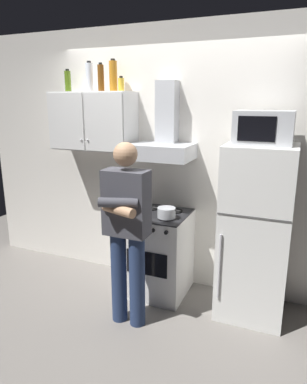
% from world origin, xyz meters
% --- Properties ---
extents(ground_plane, '(7.00, 7.00, 0.00)m').
position_xyz_m(ground_plane, '(0.00, 0.00, 0.00)').
color(ground_plane, slate).
extents(back_wall_tiled, '(4.80, 0.10, 2.70)m').
position_xyz_m(back_wall_tiled, '(0.00, 0.60, 1.35)').
color(back_wall_tiled, silver).
rests_on(back_wall_tiled, ground_plane).
extents(upper_cabinet, '(0.90, 0.37, 0.60)m').
position_xyz_m(upper_cabinet, '(-0.85, 0.37, 1.75)').
color(upper_cabinet, silver).
extents(stove_oven, '(0.60, 0.62, 0.87)m').
position_xyz_m(stove_oven, '(-0.05, 0.25, 0.43)').
color(stove_oven, white).
rests_on(stove_oven, ground_plane).
extents(range_hood, '(0.60, 0.44, 0.75)m').
position_xyz_m(range_hood, '(-0.05, 0.38, 1.60)').
color(range_hood, '#B7BABF').
extents(refrigerator, '(0.60, 0.62, 1.60)m').
position_xyz_m(refrigerator, '(0.90, 0.25, 0.80)').
color(refrigerator, white).
rests_on(refrigerator, ground_plane).
extents(microwave, '(0.48, 0.37, 0.28)m').
position_xyz_m(microwave, '(0.90, 0.27, 1.74)').
color(microwave, '#B7BABF').
rests_on(microwave, refrigerator).
extents(person_standing, '(0.38, 0.33, 1.64)m').
position_xyz_m(person_standing, '(-0.10, -0.36, 0.90)').
color(person_standing, navy).
rests_on(person_standing, ground_plane).
extents(cooking_pot, '(0.27, 0.17, 0.10)m').
position_xyz_m(cooking_pot, '(0.08, 0.13, 0.92)').
color(cooking_pot, '#B7BABF').
rests_on(cooking_pot, stove_oven).
extents(bottle_vodka_clear, '(0.08, 0.08, 0.30)m').
position_xyz_m(bottle_vodka_clear, '(-0.88, 0.39, 2.19)').
color(bottle_vodka_clear, silver).
rests_on(bottle_vodka_clear, upper_cabinet).
extents(bottle_beer_brown, '(0.06, 0.06, 0.28)m').
position_xyz_m(bottle_beer_brown, '(-0.72, 0.36, 2.18)').
color(bottle_beer_brown, brown).
rests_on(bottle_beer_brown, upper_cabinet).
extents(bottle_olive_oil, '(0.07, 0.07, 0.23)m').
position_xyz_m(bottle_olive_oil, '(-1.17, 0.41, 2.16)').
color(bottle_olive_oil, '#4C6B19').
rests_on(bottle_olive_oil, upper_cabinet).
extents(bottle_spice_jar, '(0.06, 0.06, 0.15)m').
position_xyz_m(bottle_spice_jar, '(-0.51, 0.38, 2.12)').
color(bottle_spice_jar, gold).
rests_on(bottle_spice_jar, upper_cabinet).
extents(bottle_liquor_amber, '(0.08, 0.08, 0.31)m').
position_xyz_m(bottle_liquor_amber, '(-0.62, 0.42, 2.20)').
color(bottle_liquor_amber, '#B7721E').
rests_on(bottle_liquor_amber, upper_cabinet).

